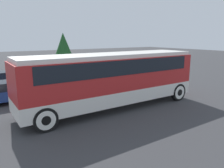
{
  "coord_description": "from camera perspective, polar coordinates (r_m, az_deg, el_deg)",
  "views": [
    {
      "loc": [
        -7.08,
        -10.56,
        4.23
      ],
      "look_at": [
        0.0,
        0.0,
        1.48
      ],
      "focal_mm": 35.0,
      "sensor_mm": 36.0,
      "label": 1
    }
  ],
  "objects": [
    {
      "name": "ground_plane",
      "position": [
        13.4,
        0.0,
        -6.18
      ],
      "size": [
        120.0,
        120.0,
        0.0
      ],
      "primitive_type": "plane",
      "color": "#38383A"
    },
    {
      "name": "tour_bus",
      "position": [
        12.97,
        0.36,
        2.25
      ],
      "size": [
        11.05,
        2.69,
        3.28
      ],
      "color": "silver",
      "rests_on": "ground_plane"
    },
    {
      "name": "parked_car_near",
      "position": [
        15.89,
        -23.75,
        -1.63
      ],
      "size": [
        4.33,
        1.85,
        1.41
      ],
      "color": "navy",
      "rests_on": "ground_plane"
    },
    {
      "name": "parked_car_mid",
      "position": [
        20.15,
        -25.16,
        1.03
      ],
      "size": [
        4.75,
        1.92,
        1.45
      ],
      "color": "maroon",
      "rests_on": "ground_plane"
    },
    {
      "name": "tree_left",
      "position": [
        33.26,
        -12.61,
        10.21
      ],
      "size": [
        2.39,
        2.39,
        4.83
      ],
      "color": "brown",
      "rests_on": "ground_plane"
    }
  ]
}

